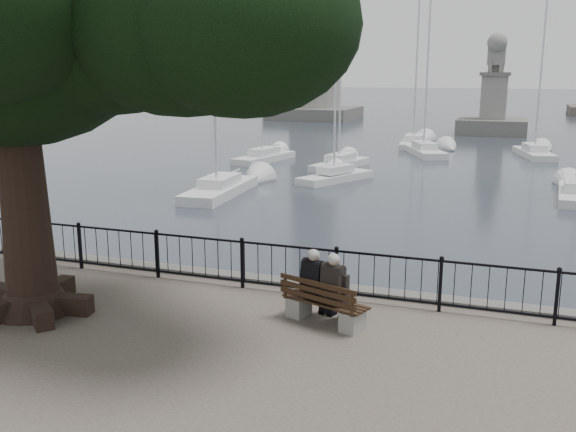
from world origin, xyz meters
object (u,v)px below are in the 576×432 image
at_px(lion_monument, 493,109).
at_px(tree, 49,7).
at_px(lighthouse, 315,9).
at_px(person_right, 337,292).
at_px(bench, 324,308).
at_px(person_left, 317,287).

bearing_deg(lion_monument, tree, -96.14).
bearing_deg(lighthouse, person_right, -72.32).
bearing_deg(tree, lighthouse, 103.30).
distance_m(bench, tree, 6.92).
distance_m(bench, person_left, 0.40).
bearing_deg(bench, lion_monument, 88.98).
distance_m(person_right, lion_monument, 48.74).
bearing_deg(person_left, tree, -163.75).
height_order(person_left, tree, tree).
xyz_separation_m(person_right, lion_monument, (0.62, 48.73, 0.53)).
height_order(lighthouse, lion_monument, lighthouse).
bearing_deg(lion_monument, person_left, -91.21).
height_order(bench, person_left, person_left).
relative_size(person_right, tree, 0.13).
bearing_deg(person_left, person_right, -19.04).
distance_m(person_left, lighthouse, 64.40).
xyz_separation_m(person_left, lion_monument, (1.03, 48.59, 0.53)).
height_order(person_left, lion_monument, lion_monument).
distance_m(lighthouse, lion_monument, 25.38).
bearing_deg(person_right, person_left, 160.96).
relative_size(bench, person_right, 1.25).
bearing_deg(tree, person_left, 16.25).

